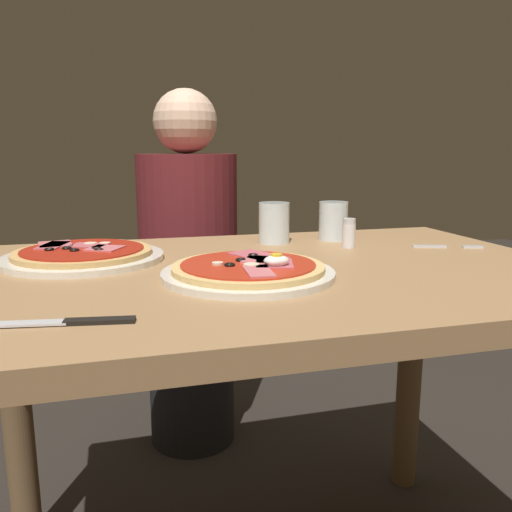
# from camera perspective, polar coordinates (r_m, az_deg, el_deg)

# --- Properties ---
(dining_table) EXTENTS (1.18, 0.78, 0.77)m
(dining_table) POSITION_cam_1_polar(r_m,az_deg,el_deg) (1.04, 1.42, -8.13)
(dining_table) COLOR #9E754C
(dining_table) RESTS_ON ground
(pizza_foreground) EXTENTS (0.30, 0.30, 0.05)m
(pizza_foreground) POSITION_cam_1_polar(r_m,az_deg,el_deg) (0.92, -0.78, -1.58)
(pizza_foreground) COLOR silver
(pizza_foreground) RESTS_ON dining_table
(pizza_across_left) EXTENTS (0.32, 0.32, 0.03)m
(pizza_across_left) POSITION_cam_1_polar(r_m,az_deg,el_deg) (1.11, -18.30, 0.11)
(pizza_across_left) COLOR silver
(pizza_across_left) RESTS_ON dining_table
(water_glass_near) EXTENTS (0.07, 0.07, 0.09)m
(water_glass_near) POSITION_cam_1_polar(r_m,az_deg,el_deg) (1.31, 8.40, 3.52)
(water_glass_near) COLOR silver
(water_glass_near) RESTS_ON dining_table
(water_glass_far) EXTENTS (0.07, 0.07, 0.10)m
(water_glass_far) POSITION_cam_1_polar(r_m,az_deg,el_deg) (1.26, 1.98, 3.33)
(water_glass_far) COLOR silver
(water_glass_far) RESTS_ON dining_table
(fork) EXTENTS (0.15, 0.06, 0.00)m
(fork) POSITION_cam_1_polar(r_m,az_deg,el_deg) (1.27, 19.58, 0.98)
(fork) COLOR silver
(fork) RESTS_ON dining_table
(knife) EXTENTS (0.20, 0.05, 0.01)m
(knife) POSITION_cam_1_polar(r_m,az_deg,el_deg) (0.72, -19.68, -6.77)
(knife) COLOR silver
(knife) RESTS_ON dining_table
(salt_shaker) EXTENTS (0.03, 0.03, 0.07)m
(salt_shaker) POSITION_cam_1_polar(r_m,az_deg,el_deg) (1.21, 10.07, 2.46)
(salt_shaker) COLOR white
(salt_shaker) RESTS_ON dining_table
(diner_person) EXTENTS (0.32, 0.32, 1.18)m
(diner_person) POSITION_cam_1_polar(r_m,az_deg,el_deg) (1.75, -7.26, -2.86)
(diner_person) COLOR black
(diner_person) RESTS_ON ground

